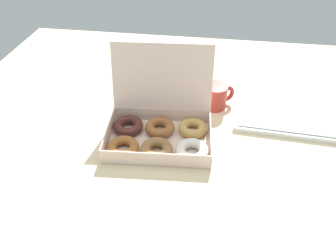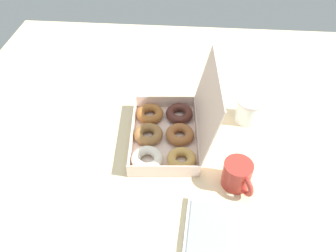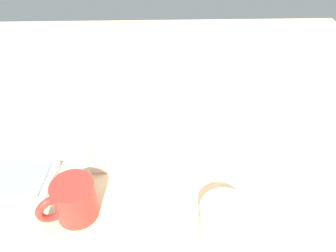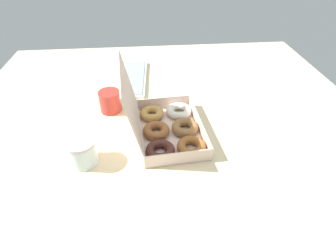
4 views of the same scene
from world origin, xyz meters
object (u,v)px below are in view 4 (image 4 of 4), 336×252
keyboard (134,78)px  glass_jar (82,152)px  coffee_mug (110,101)px  donut_box (167,126)px

keyboard → glass_jar: 61.54cm
keyboard → coffee_mug: 29.34cm
donut_box → glass_jar: donut_box is taller
keyboard → coffee_mug: coffee_mug is taller
donut_box → coffee_mug: 30.21cm
donut_box → keyboard: 48.21cm
donut_box → coffee_mug: bearing=51.6°
keyboard → coffee_mug: size_ratio=3.28×
donut_box → glass_jar: bearing=113.2°
donut_box → keyboard: size_ratio=0.95×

